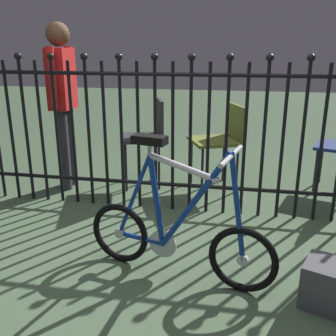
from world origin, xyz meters
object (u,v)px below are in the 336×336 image
at_px(chair_charcoal, 149,132).
at_px(display_crate, 327,284).
at_px(bicycle, 177,231).
at_px(chair_olive, 222,136).
at_px(person_visitor, 63,94).

height_order(chair_charcoal, display_crate, chair_charcoal).
bearing_deg(chair_charcoal, display_crate, -50.59).
bearing_deg(bicycle, display_crate, -8.94).
xyz_separation_m(chair_olive, person_visitor, (-1.49, -0.26, 0.40)).
relative_size(bicycle, chair_olive, 1.45).
distance_m(person_visitor, display_crate, 2.74).
bearing_deg(person_visitor, chair_olive, 9.95).
xyz_separation_m(chair_olive, display_crate, (0.67, -1.75, -0.39)).
relative_size(person_visitor, display_crate, 6.25).
xyz_separation_m(chair_charcoal, display_crate, (1.39, -1.69, -0.42)).
height_order(bicycle, chair_olive, bicycle).
distance_m(chair_olive, person_visitor, 1.56).
distance_m(bicycle, person_visitor, 1.99).
relative_size(bicycle, display_crate, 4.75).
height_order(chair_olive, person_visitor, person_visitor).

